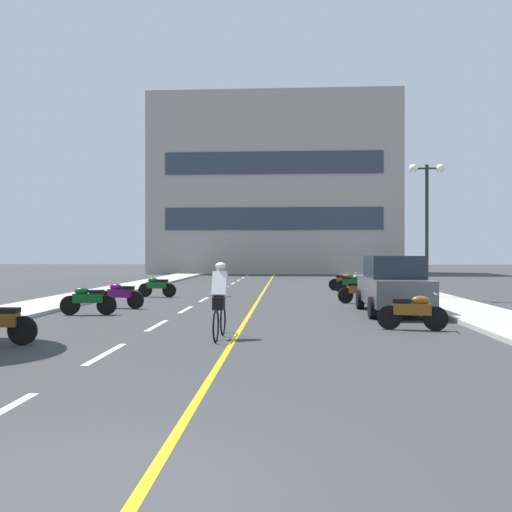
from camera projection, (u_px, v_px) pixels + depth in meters
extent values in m
plane|color=#38383A|center=(257.00, 294.00, 25.01)|extent=(140.00, 140.00, 0.00)
cube|color=#B7B2A8|center=(124.00, 288.00, 28.42)|extent=(2.40, 72.00, 0.12)
cube|color=#B7B2A8|center=(400.00, 289.00, 27.60)|extent=(2.40, 72.00, 0.12)
cube|color=silver|center=(106.00, 354.00, 10.15)|extent=(0.14, 2.20, 0.01)
cube|color=silver|center=(157.00, 325.00, 14.14)|extent=(0.14, 2.20, 0.01)
cube|color=silver|center=(186.00, 310.00, 18.14)|extent=(0.14, 2.20, 0.01)
cube|color=silver|center=(204.00, 299.00, 22.13)|extent=(0.14, 2.20, 0.01)
cube|color=silver|center=(217.00, 292.00, 26.12)|extent=(0.14, 2.20, 0.01)
cube|color=silver|center=(226.00, 287.00, 30.12)|extent=(0.14, 2.20, 0.01)
cube|color=silver|center=(233.00, 283.00, 34.11)|extent=(0.14, 2.20, 0.01)
cube|color=silver|center=(239.00, 280.00, 38.10)|extent=(0.14, 2.20, 0.01)
cube|color=silver|center=(243.00, 278.00, 42.10)|extent=(0.14, 2.20, 0.01)
cube|color=silver|center=(247.00, 276.00, 46.09)|extent=(0.14, 2.20, 0.01)
cube|color=silver|center=(250.00, 274.00, 50.08)|extent=(0.14, 2.20, 0.01)
cube|color=gold|center=(265.00, 290.00, 27.99)|extent=(0.12, 66.00, 0.01)
cube|color=#9E998E|center=(274.00, 187.00, 53.27)|extent=(23.58, 8.70, 16.92)
cube|color=#2D3847|center=(273.00, 219.00, 48.89)|extent=(19.81, 0.10, 2.03)
cube|color=#2D3847|center=(273.00, 163.00, 48.87)|extent=(19.81, 0.10, 2.03)
cylinder|color=black|center=(427.00, 231.00, 22.26)|extent=(0.14, 0.14, 5.44)
cylinder|color=black|center=(427.00, 168.00, 22.25)|extent=(1.10, 0.08, 0.08)
sphere|color=white|center=(413.00, 169.00, 22.28)|extent=(0.36, 0.36, 0.36)
sphere|color=white|center=(440.00, 168.00, 22.21)|extent=(0.36, 0.36, 0.36)
cylinder|color=black|center=(360.00, 299.00, 18.40)|extent=(0.22, 0.64, 0.64)
cylinder|color=black|center=(410.00, 300.00, 18.29)|extent=(0.22, 0.64, 0.64)
cylinder|color=black|center=(373.00, 308.00, 15.60)|extent=(0.22, 0.64, 0.64)
cylinder|color=black|center=(432.00, 308.00, 15.50)|extent=(0.22, 0.64, 0.64)
cube|color=#4C5156|center=(393.00, 291.00, 16.95)|extent=(1.72, 4.21, 0.80)
cube|color=#1E2833|center=(393.00, 267.00, 16.94)|extent=(1.57, 2.21, 0.70)
cylinder|color=black|center=(22.00, 330.00, 11.11)|extent=(0.60, 0.12, 0.60)
cube|color=black|center=(8.00, 310.00, 11.12)|extent=(0.45, 0.25, 0.10)
cylinder|color=black|center=(435.00, 319.00, 13.17)|extent=(0.61, 0.19, 0.60)
cylinder|color=black|center=(389.00, 317.00, 13.40)|extent=(0.61, 0.19, 0.60)
cube|color=brown|center=(412.00, 309.00, 13.28)|extent=(0.93, 0.42, 0.28)
ellipsoid|color=brown|center=(421.00, 300.00, 13.24)|extent=(0.47, 0.31, 0.22)
cube|color=black|center=(402.00, 301.00, 13.33)|extent=(0.47, 0.31, 0.10)
cylinder|color=silver|center=(435.00, 294.00, 13.16)|extent=(0.12, 0.60, 0.03)
cylinder|color=black|center=(70.00, 305.00, 16.50)|extent=(0.61, 0.18, 0.60)
cylinder|color=black|center=(107.00, 305.00, 16.59)|extent=(0.61, 0.18, 0.60)
cube|color=#0C4C19|center=(88.00, 298.00, 16.54)|extent=(0.93, 0.41, 0.28)
ellipsoid|color=#0C4C19|center=(82.00, 291.00, 16.53)|extent=(0.47, 0.30, 0.22)
cube|color=black|center=(97.00, 292.00, 16.56)|extent=(0.47, 0.30, 0.10)
cylinder|color=silver|center=(70.00, 286.00, 16.50)|extent=(0.12, 0.60, 0.03)
cylinder|color=black|center=(107.00, 299.00, 18.69)|extent=(0.61, 0.22, 0.60)
cylinder|color=black|center=(135.00, 300.00, 18.41)|extent=(0.61, 0.22, 0.60)
cube|color=#590C59|center=(121.00, 293.00, 18.55)|extent=(0.94, 0.45, 0.28)
ellipsoid|color=#590C59|center=(116.00, 287.00, 18.60)|extent=(0.48, 0.32, 0.22)
cube|color=black|center=(127.00, 288.00, 18.48)|extent=(0.48, 0.32, 0.10)
cylinder|color=silver|center=(107.00, 282.00, 18.69)|extent=(0.15, 0.59, 0.03)
cylinder|color=black|center=(372.00, 295.00, 20.72)|extent=(0.61, 0.26, 0.60)
cylinder|color=black|center=(346.00, 295.00, 20.49)|extent=(0.61, 0.26, 0.60)
cube|color=brown|center=(359.00, 289.00, 20.60)|extent=(0.94, 0.51, 0.28)
ellipsoid|color=brown|center=(364.00, 284.00, 20.65)|extent=(0.49, 0.35, 0.22)
cube|color=black|center=(353.00, 284.00, 20.55)|extent=(0.49, 0.35, 0.10)
cylinder|color=silver|center=(372.00, 279.00, 20.72)|extent=(0.19, 0.59, 0.03)
cylinder|color=black|center=(145.00, 290.00, 23.47)|extent=(0.61, 0.18, 0.60)
cylinder|color=black|center=(169.00, 290.00, 23.27)|extent=(0.61, 0.18, 0.60)
cube|color=#0C4C19|center=(157.00, 285.00, 23.37)|extent=(0.93, 0.40, 0.28)
ellipsoid|color=#0C4C19|center=(153.00, 280.00, 23.41)|extent=(0.47, 0.30, 0.22)
cube|color=black|center=(163.00, 281.00, 23.32)|extent=(0.47, 0.30, 0.10)
cylinder|color=silver|center=(145.00, 276.00, 23.47)|extent=(0.11, 0.60, 0.03)
cylinder|color=black|center=(364.00, 287.00, 25.50)|extent=(0.60, 0.29, 0.60)
cylinder|color=black|center=(341.00, 287.00, 25.92)|extent=(0.60, 0.29, 0.60)
cube|color=#0C4C19|center=(353.00, 282.00, 25.71)|extent=(0.94, 0.56, 0.28)
ellipsoid|color=#0C4C19|center=(357.00, 278.00, 25.63)|extent=(0.49, 0.37, 0.22)
cube|color=black|center=(347.00, 278.00, 25.81)|extent=(0.49, 0.37, 0.10)
cylinder|color=silver|center=(364.00, 274.00, 25.50)|extent=(0.22, 0.58, 0.03)
cylinder|color=black|center=(356.00, 285.00, 27.67)|extent=(0.61, 0.15, 0.60)
cylinder|color=black|center=(335.00, 285.00, 27.63)|extent=(0.61, 0.15, 0.60)
cube|color=brown|center=(345.00, 280.00, 27.65)|extent=(0.92, 0.36, 0.28)
ellipsoid|color=brown|center=(349.00, 276.00, 27.66)|extent=(0.46, 0.28, 0.22)
cube|color=black|center=(340.00, 276.00, 27.64)|extent=(0.46, 0.28, 0.10)
cylinder|color=silver|center=(356.00, 273.00, 27.67)|extent=(0.08, 0.60, 0.03)
torus|color=black|center=(223.00, 320.00, 12.57)|extent=(0.06, 0.72, 0.72)
torus|color=black|center=(216.00, 326.00, 11.53)|extent=(0.06, 0.72, 0.72)
cylinder|color=blue|center=(219.00, 309.00, 12.03)|extent=(0.06, 0.95, 0.04)
cube|color=black|center=(218.00, 300.00, 11.87)|extent=(0.11, 0.20, 0.06)
cylinder|color=blue|center=(222.00, 297.00, 12.47)|extent=(0.42, 0.04, 0.03)
cube|color=black|center=(219.00, 303.00, 11.92)|extent=(0.25, 0.37, 0.28)
cube|color=white|center=(220.00, 285.00, 12.07)|extent=(0.33, 0.46, 0.61)
sphere|color=tan|center=(221.00, 269.00, 12.20)|extent=(0.20, 0.20, 0.20)
ellipsoid|color=white|center=(221.00, 266.00, 12.20)|extent=(0.24, 0.26, 0.16)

